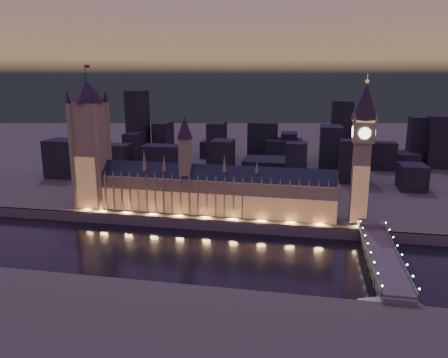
% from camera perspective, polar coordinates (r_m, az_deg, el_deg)
% --- Properties ---
extents(ground_plane, '(2000.00, 2000.00, 0.00)m').
position_cam_1_polar(ground_plane, '(303.04, -2.94, -9.38)').
color(ground_plane, black).
rests_on(ground_plane, ground).
extents(north_bank, '(2000.00, 960.00, 8.00)m').
position_cam_1_polar(north_bank, '(801.78, 5.98, 5.32)').
color(north_bank, '#464134').
rests_on(north_bank, ground).
extents(embankment_wall, '(2000.00, 2.50, 8.00)m').
position_cam_1_polar(embankment_wall, '(338.80, -1.29, -6.11)').
color(embankment_wall, '#4F434F').
rests_on(embankment_wall, ground).
extents(palace_of_westminster, '(202.00, 24.45, 78.00)m').
position_cam_1_polar(palace_of_westminster, '(353.33, -2.03, -1.48)').
color(palace_of_westminster, '#8F7F54').
rests_on(palace_of_westminster, north_bank).
extents(victoria_tower, '(31.68, 31.68, 117.41)m').
position_cam_1_polar(victoria_tower, '(380.73, -17.12, 5.14)').
color(victoria_tower, '#8F7F54').
rests_on(victoria_tower, north_bank).
extents(elizabeth_tower, '(18.00, 18.00, 109.90)m').
position_cam_1_polar(elizabeth_tower, '(338.60, 17.67, 4.65)').
color(elizabeth_tower, '#8F7F54').
rests_on(elizabeth_tower, north_bank).
extents(westminster_bridge, '(18.51, 113.00, 15.90)m').
position_cam_1_polar(westminster_bridge, '(293.91, 19.88, -9.70)').
color(westminster_bridge, '#4F434F').
rests_on(westminster_bridge, ground).
extents(river_boat, '(45.68, 26.11, 4.50)m').
position_cam_1_polar(river_boat, '(249.05, 19.78, -15.20)').
color(river_boat, '#4F434F').
rests_on(river_boat, ground).
extents(city_backdrop, '(490.40, 215.63, 88.25)m').
position_cam_1_polar(city_backdrop, '(526.69, 6.94, 4.01)').
color(city_backdrop, black).
rests_on(city_backdrop, north_bank).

